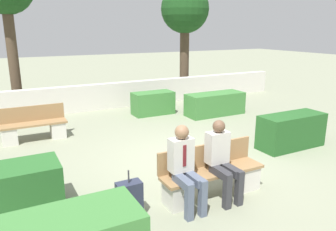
{
  "coord_description": "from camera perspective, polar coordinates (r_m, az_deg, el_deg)",
  "views": [
    {
      "loc": [
        -3.42,
        -5.82,
        2.81
      ],
      "look_at": [
        -0.11,
        0.5,
        0.9
      ],
      "focal_mm": 35.0,
      "sensor_mm": 36.0,
      "label": 1
    }
  ],
  "objects": [
    {
      "name": "tree_center_left",
      "position": [
        14.1,
        2.97,
        17.61
      ],
      "size": [
        1.98,
        1.98,
        4.57
      ],
      "color": "#473828",
      "rests_on": "ground_plane"
    },
    {
      "name": "perimeter_wall",
      "position": [
        12.0,
        -10.56,
        3.38
      ],
      "size": [
        14.85,
        0.3,
        0.9
      ],
      "color": "beige",
      "rests_on": "ground_plane"
    },
    {
      "name": "person_seated_man",
      "position": [
        5.17,
        2.95,
        -8.39
      ],
      "size": [
        0.38,
        0.64,
        1.36
      ],
      "color": "#515B70",
      "rests_on": "ground_plane"
    },
    {
      "name": "bench_left_side",
      "position": [
        9.1,
        -22.33,
        -2.02
      ],
      "size": [
        1.63,
        0.49,
        0.87
      ],
      "rotation": [
        0.0,
        0.0,
        -0.01
      ],
      "color": "#937047",
      "rests_on": "ground_plane"
    },
    {
      "name": "hedge_block_near_left",
      "position": [
        8.45,
        20.65,
        -2.53
      ],
      "size": [
        1.69,
        0.65,
        0.82
      ],
      "color": "#235623",
      "rests_on": "ground_plane"
    },
    {
      "name": "bench_front",
      "position": [
        5.77,
        7.65,
        -10.54
      ],
      "size": [
        1.88,
        0.48,
        0.87
      ],
      "color": "#937047",
      "rests_on": "ground_plane"
    },
    {
      "name": "hedge_block_near_right",
      "position": [
        11.0,
        -2.64,
        2.17
      ],
      "size": [
        1.37,
        0.66,
        0.75
      ],
      "color": "#3D7A38",
      "rests_on": "ground_plane"
    },
    {
      "name": "person_seated_woman",
      "position": [
        5.54,
        9.31,
        -7.07
      ],
      "size": [
        0.38,
        0.64,
        1.35
      ],
      "color": "#333338",
      "rests_on": "ground_plane"
    },
    {
      "name": "suitcase",
      "position": [
        5.16,
        -6.74,
        -14.38
      ],
      "size": [
        0.38,
        0.22,
        0.78
      ],
      "color": "#282D42",
      "rests_on": "ground_plane"
    },
    {
      "name": "ground_plane",
      "position": [
        7.32,
        2.59,
        -7.63
      ],
      "size": [
        60.0,
        60.0,
        0.0
      ],
      "primitive_type": "plane",
      "color": "gray"
    },
    {
      "name": "hedge_block_mid_right",
      "position": [
        11.02,
        8.17,
        2.0
      ],
      "size": [
        1.99,
        0.74,
        0.73
      ],
      "color": "#3D7A38",
      "rests_on": "ground_plane"
    }
  ]
}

